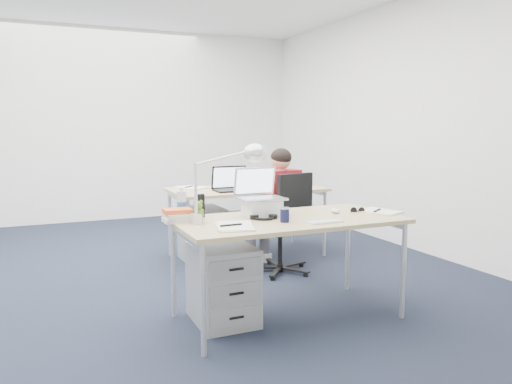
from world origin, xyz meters
TOP-DOWN VIEW (x-y plane):
  - floor at (0.00, 0.00)m, footprint 7.00×7.00m
  - room at (0.00, 0.00)m, footprint 6.02×7.02m
  - desk_near at (0.76, -1.00)m, footprint 1.60×0.80m
  - desk_far at (1.17, 0.73)m, footprint 1.60×0.80m
  - office_chair at (1.23, 0.02)m, footprint 0.73×0.73m
  - seated_person at (1.21, 0.18)m, footprint 0.42×0.68m
  - drawer_pedestal_near at (0.30, -0.89)m, footprint 0.40×0.50m
  - drawer_pedestal_far at (0.68, 0.74)m, footprint 0.40×0.50m
  - silver_laptop at (0.63, -0.83)m, footprint 0.33×0.26m
  - wireless_keyboard at (0.92, -1.24)m, footprint 0.25×0.10m
  - computer_mouse at (1.18, -0.95)m, footprint 0.06×0.10m
  - headphones at (0.59, -0.96)m, footprint 0.23×0.20m
  - can_koozie at (0.67, -1.12)m, footprint 0.08×0.08m
  - water_bottle at (0.07, -0.70)m, footprint 0.09×0.09m
  - bear_figurine at (0.13, -0.89)m, footprint 0.10×0.09m
  - book_stack at (0.01, -0.82)m, footprint 0.24×0.21m
  - cordless_phone at (0.21, -0.72)m, footprint 0.05×0.04m
  - papers_left at (0.29, -1.15)m, footprint 0.30×0.37m
  - papers_right at (1.51, -1.06)m, footprint 0.30×0.36m
  - sunglasses at (1.36, -0.99)m, footprint 0.12×0.09m
  - desk_lamp at (0.27, -0.93)m, footprint 0.49×0.18m
  - dark_laptop at (0.95, 0.57)m, footprint 0.37×0.36m
  - far_cup at (1.92, 0.72)m, footprint 0.08×0.08m
  - far_papers at (0.63, 0.98)m, footprint 0.33×0.38m

SIDE VIEW (x-z plane):
  - floor at x=0.00m, z-range 0.00..0.00m
  - office_chair at x=1.23m, z-range -0.21..0.75m
  - drawer_pedestal_near at x=0.30m, z-range 0.00..0.55m
  - drawer_pedestal_far at x=0.68m, z-range 0.00..0.55m
  - seated_person at x=1.21m, z-range 0.00..1.17m
  - desk_near at x=0.76m, z-range 0.32..1.05m
  - desk_far at x=1.17m, z-range 0.32..1.05m
  - far_papers at x=0.63m, z-range 0.73..0.74m
  - papers_right at x=1.51m, z-range 0.73..0.74m
  - papers_left at x=0.29m, z-range 0.73..0.74m
  - wireless_keyboard at x=0.92m, z-range 0.73..0.74m
  - sunglasses at x=1.36m, z-range 0.73..0.76m
  - headphones at x=0.59m, z-range 0.73..0.76m
  - computer_mouse at x=1.18m, z-range 0.73..0.76m
  - book_stack at x=0.01m, z-range 0.73..0.82m
  - far_cup at x=1.92m, z-range 0.73..0.83m
  - can_koozie at x=0.67m, z-range 0.73..0.83m
  - bear_figurine at x=0.13m, z-range 0.73..0.88m
  - cordless_phone at x=0.21m, z-range 0.73..0.90m
  - water_bottle at x=0.07m, z-range 0.73..0.95m
  - dark_laptop at x=0.95m, z-range 0.73..0.99m
  - silver_laptop at x=0.63m, z-range 0.73..1.07m
  - desk_lamp at x=0.27m, z-range 0.73..1.28m
  - room at x=0.00m, z-range 0.31..3.12m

